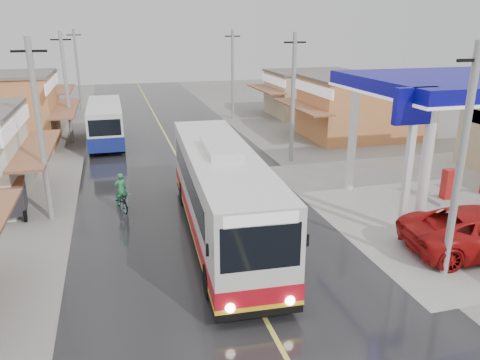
{
  "coord_description": "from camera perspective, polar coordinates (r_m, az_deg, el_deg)",
  "views": [
    {
      "loc": [
        -3.91,
        -12.31,
        8.46
      ],
      "look_at": [
        1.23,
        6.44,
        1.95
      ],
      "focal_mm": 35.0,
      "sensor_mm": 36.0,
      "label": 1
    }
  ],
  "objects": [
    {
      "name": "second_bus",
      "position": [
        36.01,
        -16.07,
        6.78
      ],
      "size": [
        2.41,
        8.82,
        2.92
      ],
      "rotation": [
        0.0,
        0.0,
        -0.0
      ],
      "color": "silver",
      "rests_on": "road"
    },
    {
      "name": "road",
      "position": [
        28.85,
        -6.87,
        1.35
      ],
      "size": [
        12.0,
        90.0,
        0.02
      ],
      "primitive_type": "cube",
      "color": "black",
      "rests_on": "ground"
    },
    {
      "name": "ground",
      "position": [
        15.44,
        1.97,
        -14.73
      ],
      "size": [
        120.0,
        120.0,
        0.0
      ],
      "primitive_type": "plane",
      "color": "slate",
      "rests_on": "ground"
    },
    {
      "name": "shopfronts_right",
      "position": [
        31.93,
        21.71,
        1.81
      ],
      "size": [
        11.0,
        44.0,
        4.8
      ],
      "primitive_type": null,
      "color": "beige",
      "rests_on": "ground"
    },
    {
      "name": "coach_bus",
      "position": [
        19.02,
        -2.31,
        -1.62
      ],
      "size": [
        3.49,
        12.86,
        3.98
      ],
      "rotation": [
        0.0,
        0.0,
        -0.05
      ],
      "color": "silver",
      "rests_on": "road"
    },
    {
      "name": "utility_poles_left",
      "position": [
        29.7,
        -20.63,
        0.75
      ],
      "size": [
        1.6,
        50.0,
        8.0
      ],
      "primitive_type": null,
      "color": "gray",
      "rests_on": "ground"
    },
    {
      "name": "tricycle_near",
      "position": [
        23.77,
        -26.24,
        -1.91
      ],
      "size": [
        1.62,
        2.15,
        1.64
      ],
      "rotation": [
        0.0,
        0.0,
        0.1
      ],
      "color": "#26262D",
      "rests_on": "ground"
    },
    {
      "name": "centre_line",
      "position": [
        28.84,
        -6.87,
        1.37
      ],
      "size": [
        0.15,
        90.0,
        0.01
      ],
      "primitive_type": "cube",
      "color": "#D8CC4C",
      "rests_on": "road"
    },
    {
      "name": "utility_poles_right",
      "position": [
        30.6,
        6.2,
        2.35
      ],
      "size": [
        1.6,
        36.0,
        8.0
      ],
      "primitive_type": null,
      "color": "gray",
      "rests_on": "ground"
    },
    {
      "name": "cyclist",
      "position": [
        22.85,
        -14.24,
        -2.14
      ],
      "size": [
        1.04,
        1.85,
        1.89
      ],
      "rotation": [
        0.0,
        0.0,
        0.26
      ],
      "color": "black",
      "rests_on": "ground"
    }
  ]
}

